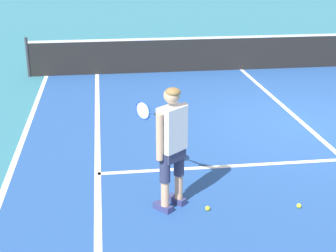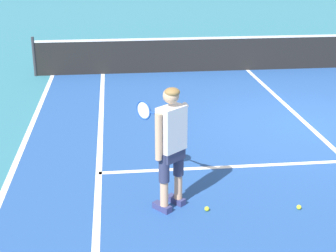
{
  "view_description": "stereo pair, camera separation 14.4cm",
  "coord_description": "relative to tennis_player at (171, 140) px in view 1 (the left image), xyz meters",
  "views": [
    {
      "loc": [
        -3.97,
        -8.96,
        3.42
      ],
      "look_at": [
        -3.1,
        -2.57,
        1.05
      ],
      "focal_mm": 53.29,
      "sensor_mm": 36.0,
      "label": 1
    },
    {
      "loc": [
        -3.82,
        -8.97,
        3.42
      ],
      "look_at": [
        -3.1,
        -2.57,
        1.05
      ],
      "focal_mm": 53.29,
      "sensor_mm": 36.0,
      "label": 2
    }
  ],
  "objects": [
    {
      "name": "ground_plane",
      "position": [
        3.12,
        2.94,
        -0.99
      ],
      "size": [
        80.0,
        80.0,
        0.0
      ],
      "primitive_type": "plane",
      "color": "teal"
    },
    {
      "name": "line_singles_left",
      "position": [
        -1.0,
        2.29,
        -0.99
      ],
      "size": [
        0.1,
        10.58,
        0.01
      ],
      "primitive_type": "cube",
      "color": "white",
      "rests_on": "ground"
    },
    {
      "name": "tennis_ball_by_baseline",
      "position": [
        0.48,
        -0.18,
        -0.96
      ],
      "size": [
        0.07,
        0.07,
        0.07
      ],
      "primitive_type": "sphere",
      "color": "#CCE02D",
      "rests_on": "ground"
    },
    {
      "name": "court_inner_surface",
      "position": [
        3.12,
        2.29,
        -0.99
      ],
      "size": [
        10.98,
        10.98,
        0.0
      ],
      "primitive_type": "cube",
      "color": "#234C93",
      "rests_on": "ground"
    },
    {
      "name": "tennis_ball_near_feet",
      "position": [
        1.74,
        -0.27,
        -0.96
      ],
      "size": [
        0.07,
        0.07,
        0.07
      ],
      "primitive_type": "sphere",
      "color": "#CCE02D",
      "rests_on": "ground"
    },
    {
      "name": "line_centre_service",
      "position": [
        3.12,
        4.38,
        -0.99
      ],
      "size": [
        0.1,
        6.4,
        0.01
      ],
      "primitive_type": "cube",
      "color": "white",
      "rests_on": "ground"
    },
    {
      "name": "tennis_net",
      "position": [
        3.12,
        7.58,
        -0.49
      ],
      "size": [
        11.96,
        0.08,
        1.07
      ],
      "color": "#333338",
      "rests_on": "ground"
    },
    {
      "name": "tennis_player",
      "position": [
        0.0,
        0.0,
        0.0
      ],
      "size": [
        0.67,
        1.19,
        1.71
      ],
      "color": "navy",
      "rests_on": "ground"
    },
    {
      "name": "line_doubles_left",
      "position": [
        -2.37,
        2.29,
        -0.99
      ],
      "size": [
        0.1,
        10.58,
        0.01
      ],
      "primitive_type": "cube",
      "color": "white",
      "rests_on": "ground"
    }
  ]
}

